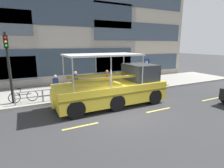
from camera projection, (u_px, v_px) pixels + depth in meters
name	position (u px, v px, depth m)	size (l,w,h in m)	color
ground_plane	(117.00, 112.00, 10.22)	(120.00, 120.00, 0.00)	#333335
sidewalk	(86.00, 89.00, 15.09)	(32.00, 4.80, 0.18)	#99968E
curb_edge	(97.00, 97.00, 12.92)	(32.00, 0.18, 0.18)	#B2ADA3
lane_centreline	(124.00, 117.00, 9.54)	(25.80, 0.12, 0.01)	#DBD64C
curb_guardrail	(100.00, 87.00, 13.24)	(11.35, 0.09, 0.81)	gray
traffic_light_pole	(8.00, 62.00, 10.71)	(0.24, 0.46, 4.36)	black
parking_sign	(146.00, 68.00, 15.23)	(0.60, 0.12, 2.48)	#4C4F54
leaned_bicycle	(24.00, 96.00, 11.42)	(1.74, 0.46, 0.96)	black
duck_tour_boat	(117.00, 88.00, 11.55)	(8.71, 2.68, 3.28)	yellow
pedestrian_near_bow	(134.00, 76.00, 15.56)	(0.22, 0.46, 1.59)	#47423D
pedestrian_mid_left	(107.00, 78.00, 14.44)	(0.33, 0.38, 1.64)	#47423D
pedestrian_mid_right	(76.00, 80.00, 13.55)	(0.34, 0.38, 1.67)	#47423D
pedestrian_near_stern	(56.00, 83.00, 13.01)	(0.43, 0.21, 1.50)	black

